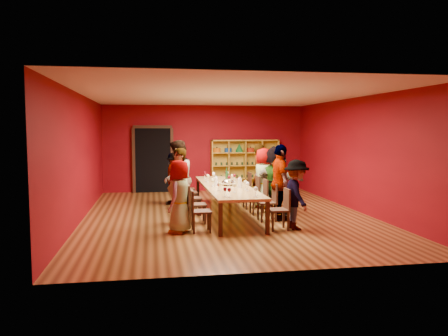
{
  "coord_description": "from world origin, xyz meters",
  "views": [
    {
      "loc": [
        -1.84,
        -10.74,
        2.15
      ],
      "look_at": [
        0.02,
        0.49,
        1.15
      ],
      "focal_mm": 35.0,
      "sensor_mm": 36.0,
      "label": 1
    }
  ],
  "objects_px": {
    "chair_person_right_4": "(246,186)",
    "chair_person_left_4": "(185,187)",
    "person_left_0": "(180,196)",
    "person_right_3": "(263,178)",
    "tasting_table": "(226,188)",
    "person_right_4": "(260,173)",
    "chair_person_right_0": "(282,207)",
    "person_left_1": "(179,186)",
    "chair_person_right_2": "(261,195)",
    "shelving_unit": "(245,163)",
    "chair_person_left_1": "(193,202)",
    "person_left_2": "(177,178)",
    "person_right_1": "(280,183)",
    "person_left_3": "(177,180)",
    "spittoon_bowl": "(228,183)",
    "chair_person_left_2": "(190,196)",
    "chair_person_left_0": "(197,209)",
    "chair_person_left_3": "(187,190)",
    "chair_person_right_3": "(254,190)",
    "person_left_4": "(173,179)",
    "chair_person_right_1": "(270,200)",
    "wine_bottle": "(227,175)",
    "person_right_0": "(296,195)",
    "person_right_2": "(276,180)"
  },
  "relations": [
    {
      "from": "chair_person_right_4",
      "to": "chair_person_left_4",
      "type": "bearing_deg",
      "value": -179.85
    },
    {
      "from": "person_left_0",
      "to": "person_right_3",
      "type": "relative_size",
      "value": 0.92
    },
    {
      "from": "tasting_table",
      "to": "person_right_4",
      "type": "bearing_deg",
      "value": 54.08
    },
    {
      "from": "chair_person_right_4",
      "to": "chair_person_right_0",
      "type": "bearing_deg",
      "value": -90.0
    },
    {
      "from": "person_left_1",
      "to": "chair_person_right_2",
      "type": "xyz_separation_m",
      "value": [
        2.15,
        0.83,
        -0.37
      ]
    },
    {
      "from": "shelving_unit",
      "to": "chair_person_right_4",
      "type": "xyz_separation_m",
      "value": [
        -0.49,
        -2.47,
        -0.49
      ]
    },
    {
      "from": "chair_person_right_4",
      "to": "shelving_unit",
      "type": "bearing_deg",
      "value": 78.88
    },
    {
      "from": "chair_person_left_1",
      "to": "person_left_2",
      "type": "bearing_deg",
      "value": 107.45
    },
    {
      "from": "person_right_1",
      "to": "person_left_1",
      "type": "bearing_deg",
      "value": 91.95
    },
    {
      "from": "person_left_3",
      "to": "spittoon_bowl",
      "type": "distance_m",
      "value": 1.65
    },
    {
      "from": "chair_person_left_2",
      "to": "chair_person_left_0",
      "type": "bearing_deg",
      "value": -90.0
    },
    {
      "from": "chair_person_left_1",
      "to": "person_right_1",
      "type": "bearing_deg",
      "value": -0.27
    },
    {
      "from": "chair_person_left_1",
      "to": "chair_person_left_3",
      "type": "height_order",
      "value": "same"
    },
    {
      "from": "chair_person_right_0",
      "to": "chair_person_right_3",
      "type": "distance_m",
      "value": 2.61
    },
    {
      "from": "chair_person_left_4",
      "to": "chair_person_right_3",
      "type": "bearing_deg",
      "value": -29.43
    },
    {
      "from": "chair_person_right_4",
      "to": "spittoon_bowl",
      "type": "xyz_separation_m",
      "value": [
        -0.86,
        -1.84,
        0.33
      ]
    },
    {
      "from": "person_left_4",
      "to": "chair_person_right_1",
      "type": "relative_size",
      "value": 1.68
    },
    {
      "from": "person_right_4",
      "to": "wine_bottle",
      "type": "distance_m",
      "value": 1.12
    },
    {
      "from": "chair_person_left_3",
      "to": "chair_person_right_1",
      "type": "relative_size",
      "value": 1.0
    },
    {
      "from": "chair_person_left_0",
      "to": "person_right_1",
      "type": "height_order",
      "value": "person_right_1"
    },
    {
      "from": "person_left_3",
      "to": "person_right_0",
      "type": "xyz_separation_m",
      "value": [
        2.39,
        -2.93,
        -0.03
      ]
    },
    {
      "from": "person_left_4",
      "to": "chair_person_right_3",
      "type": "relative_size",
      "value": 1.68
    },
    {
      "from": "tasting_table",
      "to": "chair_person_left_3",
      "type": "distance_m",
      "value": 1.46
    },
    {
      "from": "person_right_4",
      "to": "person_left_1",
      "type": "bearing_deg",
      "value": 128.26
    },
    {
      "from": "person_right_1",
      "to": "chair_person_right_3",
      "type": "height_order",
      "value": "person_right_1"
    },
    {
      "from": "chair_person_right_4",
      "to": "person_left_1",
      "type": "bearing_deg",
      "value": -128.66
    },
    {
      "from": "person_left_0",
      "to": "spittoon_bowl",
      "type": "xyz_separation_m",
      "value": [
        1.33,
        1.71,
        0.06
      ]
    },
    {
      "from": "chair_person_left_4",
      "to": "chair_person_right_0",
      "type": "distance_m",
      "value": 4.07
    },
    {
      "from": "chair_person_left_1",
      "to": "person_left_4",
      "type": "xyz_separation_m",
      "value": [
        -0.35,
        2.68,
        0.25
      ]
    },
    {
      "from": "person_left_2",
      "to": "person_right_4",
      "type": "distance_m",
      "value": 3.08
    },
    {
      "from": "person_right_2",
      "to": "person_right_4",
      "type": "height_order",
      "value": "person_right_2"
    },
    {
      "from": "person_left_3",
      "to": "person_right_3",
      "type": "xyz_separation_m",
      "value": [
        2.34,
        -0.31,
        0.04
      ]
    },
    {
      "from": "person_left_4",
      "to": "chair_person_right_3",
      "type": "xyz_separation_m",
      "value": [
        2.17,
        -1.03,
        -0.25
      ]
    },
    {
      "from": "spittoon_bowl",
      "to": "chair_person_left_3",
      "type": "bearing_deg",
      "value": 130.46
    },
    {
      "from": "chair_person_left_3",
      "to": "person_right_4",
      "type": "height_order",
      "value": "person_right_4"
    },
    {
      "from": "person_right_2",
      "to": "chair_person_left_0",
      "type": "bearing_deg",
      "value": 102.89
    },
    {
      "from": "chair_person_right_2",
      "to": "shelving_unit",
      "type": "bearing_deg",
      "value": 83.6
    },
    {
      "from": "person_right_3",
      "to": "chair_person_right_3",
      "type": "bearing_deg",
      "value": 69.19
    },
    {
      "from": "chair_person_left_4",
      "to": "chair_person_right_4",
      "type": "relative_size",
      "value": 1.0
    },
    {
      "from": "person_left_2",
      "to": "chair_person_right_0",
      "type": "relative_size",
      "value": 2.13
    },
    {
      "from": "shelving_unit",
      "to": "person_right_2",
      "type": "height_order",
      "value": "shelving_unit"
    },
    {
      "from": "person_right_0",
      "to": "person_left_3",
      "type": "bearing_deg",
      "value": 39.67
    },
    {
      "from": "person_right_1",
      "to": "person_right_2",
      "type": "height_order",
      "value": "person_right_1"
    },
    {
      "from": "person_left_4",
      "to": "person_right_1",
      "type": "xyz_separation_m",
      "value": [
        2.41,
        -2.69,
        0.16
      ]
    },
    {
      "from": "chair_person_left_0",
      "to": "chair_person_right_1",
      "type": "xyz_separation_m",
      "value": [
        1.82,
        0.85,
        0.0
      ]
    },
    {
      "from": "person_left_1",
      "to": "person_right_0",
      "type": "distance_m",
      "value": 2.65
    },
    {
      "from": "person_left_3",
      "to": "person_left_4",
      "type": "bearing_deg",
      "value": 171.84
    },
    {
      "from": "person_left_1",
      "to": "tasting_table",
      "type": "bearing_deg",
      "value": 114.66
    },
    {
      "from": "person_left_0",
      "to": "spittoon_bowl",
      "type": "relative_size",
      "value": 4.85
    },
    {
      "from": "person_right_4",
      "to": "chair_person_right_2",
      "type": "bearing_deg",
      "value": 159.15
    }
  ]
}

